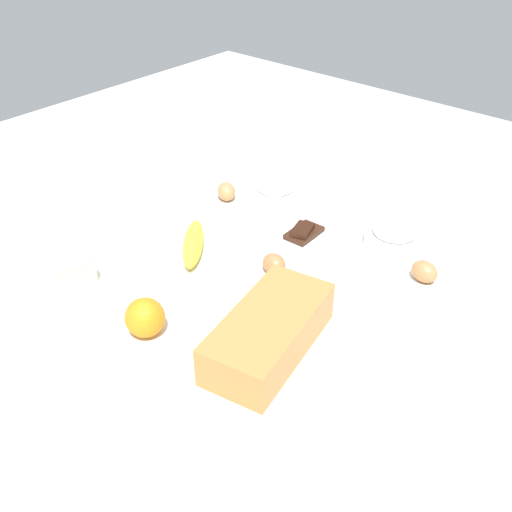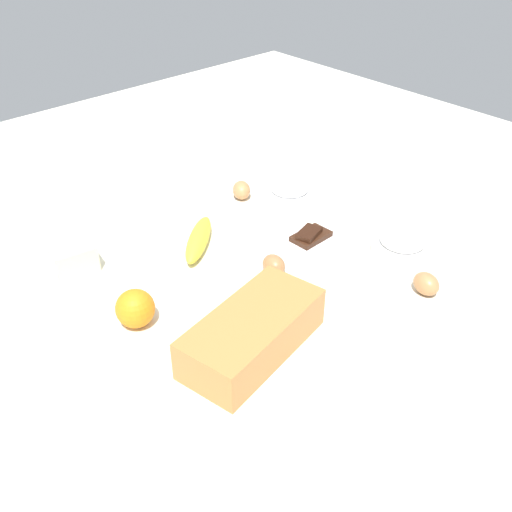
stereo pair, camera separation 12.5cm
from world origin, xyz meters
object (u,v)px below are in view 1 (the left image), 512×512
butter_block (69,272)px  egg_beside_bowl (226,191)px  orange_fruit (145,317)px  loaf_pan (269,332)px  sugar_bowl (275,192)px  egg_loose (274,264)px  flour_bowl (394,236)px  egg_near_butter (424,271)px  banana (193,243)px  chocolate_plate (305,236)px

butter_block → egg_beside_bowl: bearing=-179.8°
orange_fruit → loaf_pan: bearing=119.9°
sugar_bowl → egg_loose: size_ratio=2.16×
flour_bowl → sugar_bowl: 0.33m
egg_near_butter → egg_beside_bowl: 0.55m
flour_bowl → banana: (0.31, -0.33, -0.01)m
butter_block → egg_near_butter: (-0.49, 0.55, -0.01)m
banana → egg_beside_bowl: size_ratio=3.21×
sugar_bowl → banana: size_ratio=0.65×
chocolate_plate → flour_bowl: bearing=122.4°
loaf_pan → flour_bowl: loaf_pan is taller
sugar_bowl → butter_block: bearing=-11.1°
flour_bowl → banana: flour_bowl is taller
loaf_pan → orange_fruit: loaf_pan is taller
flour_bowl → orange_fruit: (0.56, -0.20, 0.01)m
egg_near_butter → chocolate_plate: (0.04, -0.28, -0.01)m
banana → chocolate_plate: bearing=141.0°
banana → orange_fruit: size_ratio=2.53×
loaf_pan → egg_loose: (-0.19, -0.14, -0.02)m
egg_beside_bowl → egg_loose: size_ratio=1.05×
loaf_pan → egg_near_butter: (-0.37, 0.11, -0.02)m
egg_beside_bowl → egg_loose: egg_beside_bowl is taller
loaf_pan → butter_block: 0.45m
orange_fruit → egg_near_butter: bearing=147.3°
sugar_bowl → egg_beside_bowl: (0.07, -0.11, -0.01)m
egg_loose → banana: bearing=-74.2°
flour_bowl → banana: size_ratio=0.70×
orange_fruit → egg_loose: 0.31m
banana → egg_near_butter: (-0.24, 0.45, 0.00)m
loaf_pan → banana: 0.36m
flour_bowl → butter_block: (0.56, -0.44, 0.00)m
banana → egg_beside_bowl: egg_beside_bowl is taller
egg_beside_bowl → orange_fruit: bearing=26.8°
egg_near_butter → chocolate_plate: 0.29m
banana → butter_block: size_ratio=2.11×
butter_block → flour_bowl: bearing=142.1°
orange_fruit → chocolate_plate: size_ratio=0.58×
flour_bowl → egg_beside_bowl: flour_bowl is taller
sugar_bowl → chocolate_plate: sugar_bowl is taller
flour_bowl → orange_fruit: 0.60m
sugar_bowl → egg_beside_bowl: bearing=-58.7°
banana → loaf_pan: bearing=67.9°
loaf_pan → orange_fruit: (0.12, -0.20, -0.00)m
egg_near_butter → egg_loose: 0.31m
flour_bowl → egg_loose: 0.29m
banana → egg_beside_bowl: bearing=-154.3°
sugar_bowl → butter_block: 0.55m
flour_bowl → egg_near_butter: flour_bowl is taller
orange_fruit → egg_beside_bowl: orange_fruit is taller
sugar_bowl → egg_near_butter: sugar_bowl is taller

